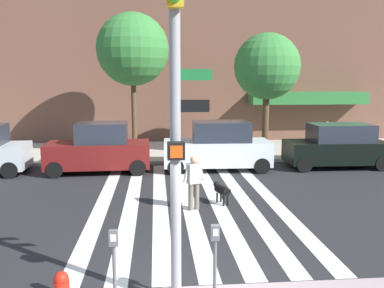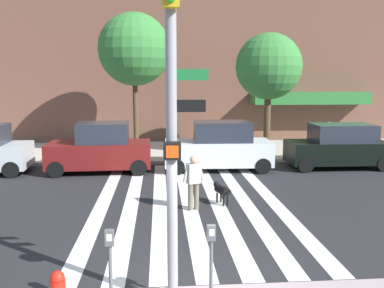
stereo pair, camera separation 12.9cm
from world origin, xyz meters
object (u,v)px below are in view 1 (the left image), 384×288
(parked_car_fourth_in_line, at_px, (337,146))
(pedestrian_bystander, at_px, (327,136))
(parking_meter_second_along, at_px, (114,259))
(pedestrian_dog_walker, at_px, (194,180))
(parking_meter_curbside, at_px, (215,253))
(street_tree_nearest, at_px, (133,50))
(street_tree_middle, at_px, (267,67))
(dog_on_leash, at_px, (221,190))
(traffic_light_pole, at_px, (176,102))
(parked_car_behind_first, at_px, (99,149))
(parked_car_third_in_line, at_px, (218,147))

(parked_car_fourth_in_line, height_order, pedestrian_bystander, parked_car_fourth_in_line)
(parking_meter_second_along, height_order, pedestrian_dog_walker, pedestrian_dog_walker)
(parking_meter_curbside, relative_size, pedestrian_dog_walker, 0.83)
(parking_meter_second_along, relative_size, pedestrian_bystander, 0.83)
(parking_meter_curbside, relative_size, street_tree_nearest, 0.20)
(pedestrian_dog_walker, bearing_deg, street_tree_middle, 61.28)
(parking_meter_curbside, bearing_deg, parking_meter_second_along, -177.08)
(parked_car_fourth_in_line, relative_size, dog_on_leash, 4.66)
(traffic_light_pole, bearing_deg, parking_meter_curbside, -18.36)
(parked_car_behind_first, height_order, pedestrian_bystander, parked_car_behind_first)
(street_tree_middle, height_order, pedestrian_bystander, street_tree_middle)
(pedestrian_dog_walker, relative_size, pedestrian_bystander, 1.00)
(parked_car_behind_first, distance_m, dog_on_leash, 6.53)
(parking_meter_curbside, distance_m, pedestrian_bystander, 15.08)
(traffic_light_pole, bearing_deg, parked_car_fourth_in_line, 54.16)
(pedestrian_bystander, bearing_deg, parked_car_third_in_line, -158.10)
(pedestrian_bystander, bearing_deg, parking_meter_second_along, -124.80)
(parking_meter_second_along, bearing_deg, pedestrian_bystander, 55.20)
(parked_car_behind_first, xyz_separation_m, street_tree_middle, (7.69, 2.37, 3.47))
(parked_car_fourth_in_line, height_order, dog_on_leash, parked_car_fourth_in_line)
(parking_meter_curbside, bearing_deg, parked_car_behind_first, 107.11)
(parked_car_third_in_line, relative_size, street_tree_middle, 0.77)
(parking_meter_second_along, bearing_deg, traffic_light_pole, 15.99)
(parked_car_third_in_line, distance_m, parked_car_fourth_in_line, 5.30)
(pedestrian_bystander, bearing_deg, parking_meter_curbside, -119.83)
(parking_meter_curbside, relative_size, dog_on_leash, 1.45)
(parked_car_fourth_in_line, relative_size, street_tree_nearest, 0.64)
(parked_car_third_in_line, xyz_separation_m, pedestrian_dog_walker, (-1.54, -5.35, -0.06))
(parking_meter_curbside, bearing_deg, pedestrian_bystander, 60.17)
(parked_car_third_in_line, xyz_separation_m, pedestrian_bystander, (5.82, 2.34, 0.09))
(street_tree_nearest, xyz_separation_m, street_tree_middle, (6.39, -0.91, -0.83))
(parking_meter_curbside, xyz_separation_m, pedestrian_dog_walker, (0.15, 5.40, -0.10))
(parking_meter_curbside, distance_m, pedestrian_dog_walker, 5.40)
(street_tree_nearest, relative_size, pedestrian_dog_walker, 4.20)
(parked_car_third_in_line, relative_size, dog_on_leash, 4.85)
(street_tree_middle, relative_size, pedestrian_dog_walker, 3.60)
(parking_meter_second_along, height_order, street_tree_middle, street_tree_middle)
(parking_meter_second_along, xyz_separation_m, street_tree_middle, (6.03, 13.20, 3.41))
(parking_meter_curbside, bearing_deg, traffic_light_pole, 161.64)
(parking_meter_second_along, bearing_deg, parked_car_fourth_in_line, 51.44)
(parking_meter_second_along, distance_m, parked_car_fourth_in_line, 13.85)
(parked_car_fourth_in_line, distance_m, street_tree_middle, 4.96)
(traffic_light_pole, distance_m, parked_car_third_in_line, 11.08)
(street_tree_nearest, distance_m, pedestrian_dog_walker, 9.90)
(parking_meter_curbside, distance_m, parked_car_fourth_in_line, 12.82)
(dog_on_leash, xyz_separation_m, pedestrian_bystander, (6.43, 7.15, 0.63))
(parked_car_fourth_in_line, bearing_deg, parked_car_third_in_line, -179.99)
(parked_car_fourth_in_line, bearing_deg, street_tree_nearest, 159.97)
(parked_car_fourth_in_line, height_order, pedestrian_dog_walker, parked_car_fourth_in_line)
(street_tree_middle, bearing_deg, parked_car_behind_first, -162.88)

